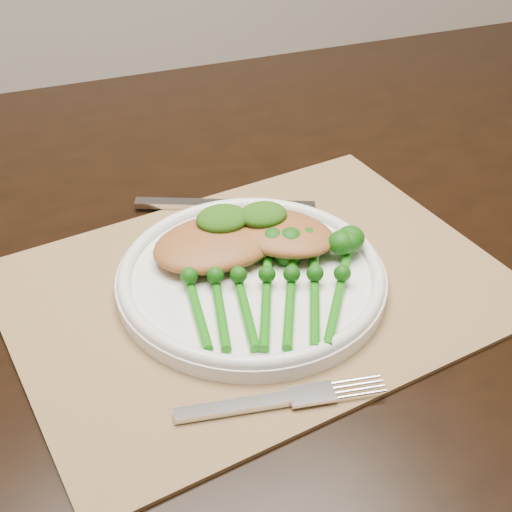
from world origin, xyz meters
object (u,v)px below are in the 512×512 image
object	(u,v)px
chicken_fillet_left	(218,242)
broccolini_bundle	(266,296)
dinner_plate	(251,276)
placemat	(258,288)
dining_table	(227,426)

from	to	relation	value
chicken_fillet_left	broccolini_bundle	world-z (taller)	chicken_fillet_left
chicken_fillet_left	dinner_plate	bearing A→B (deg)	-70.25
placemat	dinner_plate	bearing A→B (deg)	141.75
dining_table	broccolini_bundle	xyz separation A→B (m)	(0.00, -0.18, 0.40)
dining_table	broccolini_bundle	bearing A→B (deg)	-93.21
dining_table	dinner_plate	world-z (taller)	dinner_plate
placemat	broccolini_bundle	bearing A→B (deg)	-108.45
broccolini_bundle	placemat	bearing A→B (deg)	99.47
chicken_fillet_left	broccolini_bundle	distance (m)	0.09
dinner_plate	placemat	bearing A→B (deg)	-24.55
dinner_plate	dining_table	bearing A→B (deg)	90.49
placemat	dining_table	bearing A→B (deg)	79.28
placemat	broccolini_bundle	world-z (taller)	broccolini_bundle
dinner_plate	broccolini_bundle	xyz separation A→B (m)	(0.00, -0.04, 0.01)
dinner_plate	chicken_fillet_left	xyz separation A→B (m)	(-0.02, 0.04, 0.02)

